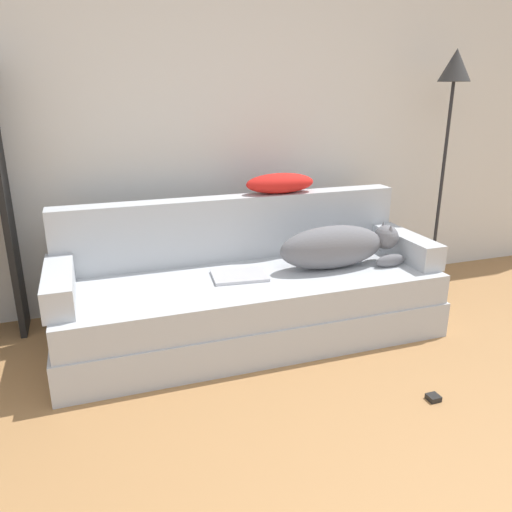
# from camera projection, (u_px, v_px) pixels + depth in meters

# --- Properties ---
(wall_back) EXTENTS (6.90, 0.06, 2.70)m
(wall_back) POSITION_uv_depth(u_px,v_px,m) (232.00, 105.00, 3.36)
(wall_back) COLOR silver
(wall_back) RESTS_ON ground_plane
(couch) EXTENTS (2.28, 0.83, 0.40)m
(couch) POSITION_uv_depth(u_px,v_px,m) (251.00, 306.00, 3.04)
(couch) COLOR #B2B7BC
(couch) RESTS_ON ground_plane
(couch_backrest) EXTENTS (2.24, 0.15, 0.41)m
(couch_backrest) POSITION_uv_depth(u_px,v_px,m) (234.00, 228.00, 3.22)
(couch_backrest) COLOR #B2B7BC
(couch_backrest) RESTS_ON couch
(couch_arm_left) EXTENTS (0.15, 0.64, 0.16)m
(couch_arm_left) POSITION_uv_depth(u_px,v_px,m) (59.00, 285.00, 2.61)
(couch_arm_left) COLOR #B2B7BC
(couch_arm_left) RESTS_ON couch
(couch_arm_right) EXTENTS (0.15, 0.64, 0.16)m
(couch_arm_right) POSITION_uv_depth(u_px,v_px,m) (404.00, 245.00, 3.27)
(couch_arm_right) COLOR #B2B7BC
(couch_arm_right) RESTS_ON couch
(dog) EXTENTS (0.80, 0.25, 0.27)m
(dog) POSITION_uv_depth(u_px,v_px,m) (338.00, 246.00, 3.06)
(dog) COLOR slate
(dog) RESTS_ON couch
(laptop) EXTENTS (0.34, 0.27, 0.02)m
(laptop) POSITION_uv_depth(u_px,v_px,m) (239.00, 276.00, 2.94)
(laptop) COLOR #B7B7BC
(laptop) RESTS_ON couch
(throw_pillow) EXTENTS (0.46, 0.20, 0.13)m
(throw_pillow) POSITION_uv_depth(u_px,v_px,m) (280.00, 183.00, 3.24)
(throw_pillow) COLOR red
(throw_pillow) RESTS_ON couch_backrest
(floor_lamp) EXTENTS (0.22, 0.22, 1.72)m
(floor_lamp) POSITION_uv_depth(u_px,v_px,m) (452.00, 93.00, 3.47)
(floor_lamp) COLOR #232326
(floor_lamp) RESTS_ON ground_plane
(power_adapter) EXTENTS (0.06, 0.06, 0.03)m
(power_adapter) POSITION_uv_depth(u_px,v_px,m) (433.00, 398.00, 2.45)
(power_adapter) COLOR black
(power_adapter) RESTS_ON ground_plane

